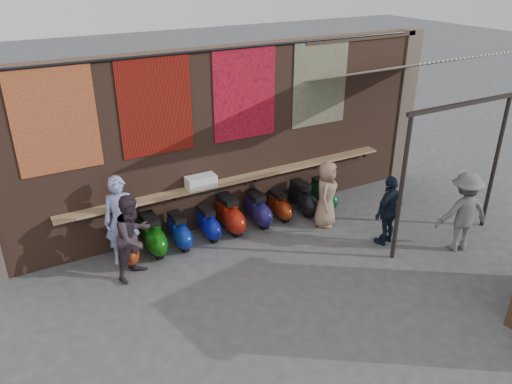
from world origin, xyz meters
TOP-DOWN VIEW (x-y plane):
  - ground at (0.00, 0.00)m, footprint 70.00×70.00m
  - brick_wall at (0.00, 2.70)m, footprint 10.00×0.40m
  - pier_right at (5.20, 2.70)m, footprint 0.50×0.50m
  - eating_counter at (0.00, 2.33)m, footprint 8.00×0.32m
  - shelf_box at (-0.90, 2.30)m, footprint 0.66×0.32m
  - tapestry_redgold at (-3.60, 2.48)m, footprint 1.50×0.02m
  - tapestry_sun at (-1.70, 2.48)m, footprint 1.50×0.02m
  - tapestry_orange at (0.30, 2.48)m, footprint 1.50×0.02m
  - tapestry_multi at (2.30, 2.48)m, footprint 1.50×0.02m
  - hang_rail at (0.00, 2.47)m, footprint 9.50×0.06m
  - scooter_stool_0 at (-2.75, 1.97)m, footprint 0.36×0.79m
  - scooter_stool_1 at (-2.16, 2.03)m, footprint 0.39×0.87m
  - scooter_stool_2 at (-1.59, 1.99)m, footprint 0.35×0.77m
  - scooter_stool_3 at (-0.90, 2.02)m, footprint 0.33×0.74m
  - scooter_stool_4 at (-0.36, 2.04)m, footprint 0.40×0.88m
  - scooter_stool_5 at (0.35, 2.01)m, footprint 0.37×0.82m
  - scooter_stool_6 at (0.95, 2.01)m, footprint 0.32×0.70m
  - scooter_stool_7 at (1.57, 1.98)m, footprint 0.37×0.83m
  - scooter_stool_8 at (2.18, 1.97)m, footprint 0.35×0.77m
  - diner_left at (-2.76, 2.00)m, footprint 0.77×0.60m
  - diner_right at (-2.71, 1.40)m, footprint 1.05×0.99m
  - shopper_navy at (2.38, -0.08)m, footprint 0.99×0.60m
  - shopper_grey at (3.55, -1.01)m, footprint 1.27×0.96m
  - shopper_tan at (1.71, 1.24)m, footprint 0.90×0.89m
  - awning_canvas at (3.50, 0.90)m, footprint 3.20×3.28m
  - awning_ledger at (3.50, 2.49)m, footprint 3.30×0.08m
  - awning_header at (3.50, -0.60)m, footprint 3.00×0.08m
  - awning_post_left at (2.10, -0.60)m, footprint 0.09×0.09m
  - awning_post_right at (4.90, -0.60)m, footprint 0.09×0.09m

SIDE VIEW (x-z plane):
  - ground at x=0.00m, z-range 0.00..0.00m
  - scooter_stool_6 at x=0.95m, z-range 0.00..0.67m
  - scooter_stool_3 at x=-0.90m, z-range 0.00..0.70m
  - scooter_stool_8 at x=2.18m, z-range 0.00..0.73m
  - scooter_stool_2 at x=-1.59m, z-range 0.00..0.74m
  - scooter_stool_0 at x=-2.75m, z-range 0.00..0.75m
  - scooter_stool_5 at x=0.35m, z-range 0.00..0.78m
  - scooter_stool_7 at x=1.57m, z-range 0.00..0.79m
  - scooter_stool_1 at x=-2.16m, z-range 0.00..0.83m
  - scooter_stool_4 at x=-0.36m, z-range 0.00..0.84m
  - shopper_tan at x=1.71m, z-range 0.00..1.57m
  - shopper_navy at x=2.38m, z-range 0.00..1.58m
  - diner_right at x=-2.71m, z-range 0.00..1.72m
  - shopper_grey at x=3.55m, z-range 0.00..1.75m
  - diner_left at x=-2.76m, z-range 0.00..1.88m
  - eating_counter at x=0.00m, z-range 1.08..1.12m
  - shelf_box at x=-0.90m, z-range 1.12..1.39m
  - awning_post_left at x=2.10m, z-range 0.00..3.10m
  - awning_post_right at x=4.90m, z-range 0.00..3.10m
  - brick_wall at x=0.00m, z-range 0.00..4.00m
  - pier_right at x=5.20m, z-range 0.00..4.00m
  - tapestry_redgold at x=-3.60m, z-range 2.00..4.00m
  - tapestry_sun at x=-1.70m, z-range 2.00..4.00m
  - tapestry_orange at x=0.30m, z-range 2.00..4.00m
  - tapestry_multi at x=2.30m, z-range 2.00..4.00m
  - awning_header at x=3.50m, z-range 3.04..3.12m
  - awning_canvas at x=3.50m, z-range 3.07..4.03m
  - awning_ledger at x=3.50m, z-range 3.89..4.01m
  - hang_rail at x=0.00m, z-range 3.95..4.01m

